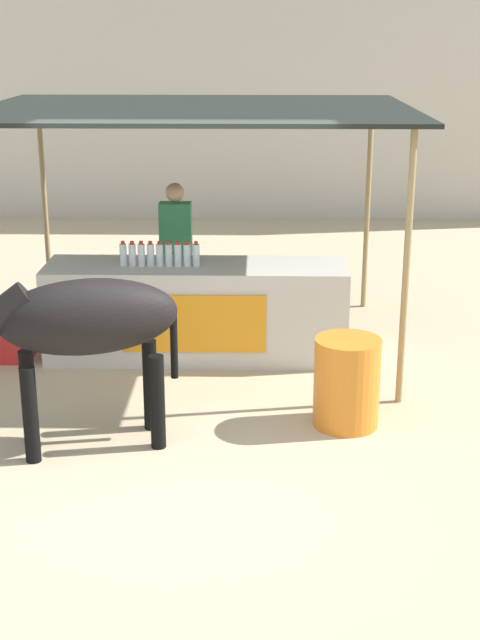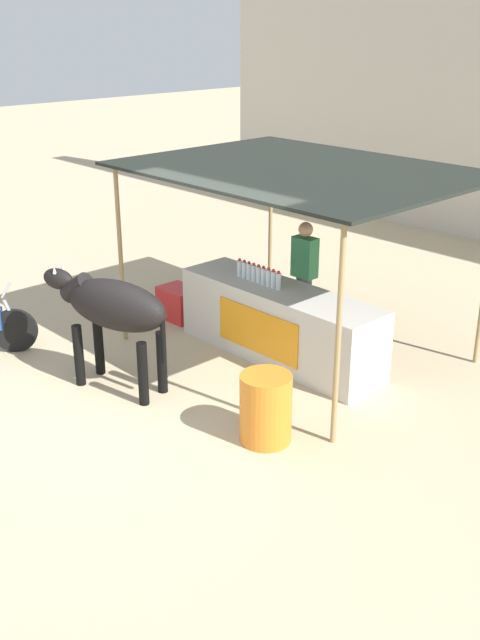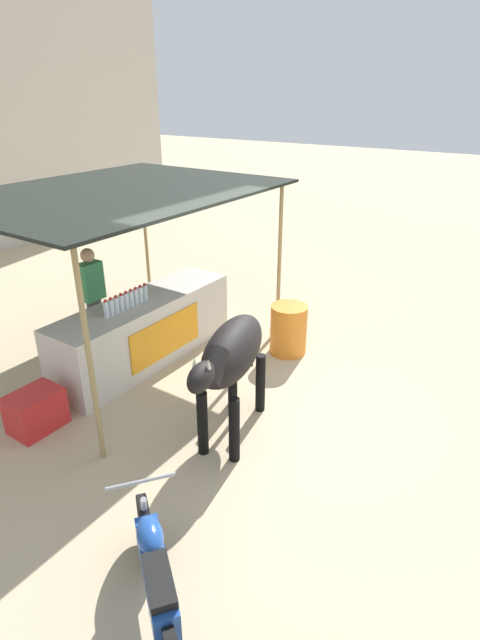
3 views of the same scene
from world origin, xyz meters
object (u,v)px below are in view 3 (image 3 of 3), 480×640
stall_counter (146,330)px  motorcycle_parked (156,578)px  cooler_box (36,411)px  water_barrel (288,329)px  cow (231,356)px  vendor_behind_counter (94,301)px

stall_counter → motorcycle_parked: stall_counter is taller
cooler_box → water_barrel: bearing=-24.7°
cow → cooler_box: bearing=121.7°
stall_counter → water_barrel: 2.13m
stall_counter → vendor_behind_counter: (-0.26, 0.75, 0.37)m
stall_counter → cow: cow is taller
cow → stall_counter: bearing=70.0°
cow → water_barrel: bearing=11.6°
stall_counter → cooler_box: size_ratio=5.00×
cooler_box → water_barrel: 3.67m
vendor_behind_counter → cow: bearing=-99.8°
cooler_box → motorcycle_parked: (-0.94, -2.81, 0.19)m
motorcycle_parked → cooler_box: bearing=71.5°
cow → motorcycle_parked: (-2.16, -0.84, -0.60)m
cow → vendor_behind_counter: bearing=80.2°
cow → motorcycle_parked: bearing=-158.7°
vendor_behind_counter → water_barrel: vendor_behind_counter is taller
stall_counter → motorcycle_parked: (-2.91, -2.91, -0.05)m
water_barrel → motorcycle_parked: (-4.27, -1.28, 0.05)m
water_barrel → motorcycle_parked: bearing=-163.4°
cooler_box → stall_counter: bearing=2.8°
stall_counter → cooler_box: 1.98m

